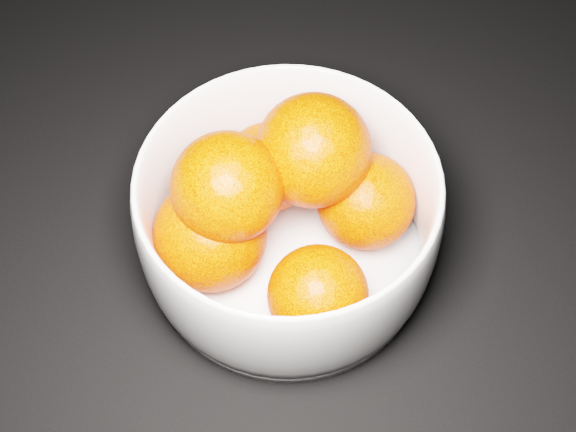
% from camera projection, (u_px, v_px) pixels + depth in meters
% --- Properties ---
extents(bowl, '(0.23, 0.23, 0.11)m').
position_uv_depth(bowl, '(288.00, 220.00, 0.62)').
color(bowl, silver).
rests_on(bowl, ground).
extents(orange_pile, '(0.19, 0.17, 0.13)m').
position_uv_depth(orange_pile, '(279.00, 203.00, 0.61)').
color(orange_pile, '#FF3704').
rests_on(orange_pile, bowl).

